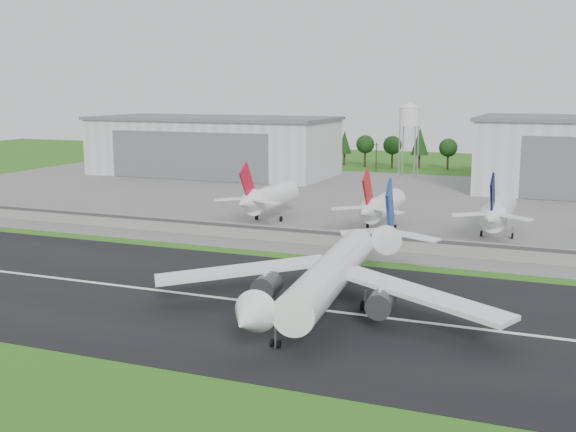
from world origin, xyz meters
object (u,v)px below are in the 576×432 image
at_px(parked_jet_red_a, 266,198).
at_px(parked_jet_navy, 497,212).
at_px(main_airliner, 330,282).
at_px(parked_jet_red_b, 380,206).

xyz_separation_m(parked_jet_red_a, parked_jet_navy, (58.05, 0.00, 0.00)).
xyz_separation_m(main_airliner, parked_jet_red_a, (-40.19, 67.02, 1.45)).
bearing_deg(parked_jet_navy, parked_jet_red_b, -179.91).
relative_size(parked_jet_red_a, parked_jet_red_b, 1.00).
distance_m(parked_jet_red_a, parked_jet_navy, 58.05).
relative_size(parked_jet_red_a, parked_jet_navy, 1.00).
distance_m(main_airliner, parked_jet_red_a, 78.16).
height_order(main_airliner, parked_jet_red_a, main_airliner).
bearing_deg(parked_jet_red_a, parked_jet_red_b, -0.08).
relative_size(parked_jet_red_b, parked_jet_navy, 1.00).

